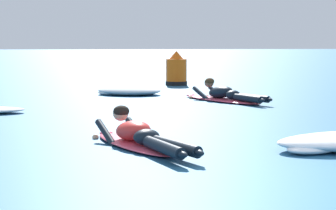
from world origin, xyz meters
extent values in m
plane|color=#235B84|center=(0.00, 10.00, 0.00)|extent=(120.00, 120.00, 0.00)
ellipsoid|color=#E54C66|center=(-2.40, 2.85, 0.04)|extent=(1.29, 2.05, 0.07)
ellipsoid|color=#E54C66|center=(-2.79, 3.72, 0.05)|extent=(0.25, 0.26, 0.06)
ellipsoid|color=red|center=(-2.42, 2.89, 0.20)|extent=(0.63, 0.77, 0.35)
ellipsoid|color=black|center=(-2.27, 2.54, 0.17)|extent=(0.42, 0.39, 0.20)
cylinder|color=black|center=(-2.10, 1.95, 0.14)|extent=(0.45, 0.90, 0.14)
ellipsoid|color=black|center=(-1.94, 1.53, 0.14)|extent=(0.18, 0.24, 0.08)
cylinder|color=black|center=(-1.95, 2.02, 0.14)|extent=(0.54, 0.87, 0.14)
ellipsoid|color=black|center=(-1.75, 1.61, 0.14)|extent=(0.18, 0.24, 0.08)
cylinder|color=black|center=(-2.77, 3.14, 0.12)|extent=(0.33, 0.59, 0.35)
sphere|color=tan|center=(-2.93, 3.50, 0.02)|extent=(0.09, 0.09, 0.09)
cylinder|color=black|center=(-2.36, 3.30, 0.12)|extent=(0.33, 0.59, 0.35)
sphere|color=tan|center=(-2.51, 3.64, 0.02)|extent=(0.09, 0.09, 0.09)
sphere|color=tan|center=(-2.58, 3.25, 0.38)|extent=(0.21, 0.21, 0.21)
ellipsoid|color=black|center=(-2.57, 3.24, 0.41)|extent=(0.28, 0.27, 0.16)
ellipsoid|color=#E54C66|center=(-0.33, 8.46, 0.04)|extent=(1.71, 2.35, 0.07)
ellipsoid|color=#E54C66|center=(-0.91, 9.44, 0.05)|extent=(0.28, 0.28, 0.06)
ellipsoid|color=black|center=(-0.36, 8.50, 0.20)|extent=(0.70, 0.81, 0.35)
ellipsoid|color=black|center=(-0.15, 8.15, 0.17)|extent=(0.44, 0.41, 0.20)
cylinder|color=black|center=(0.06, 7.63, 0.14)|extent=(0.50, 0.80, 0.14)
ellipsoid|color=black|center=(0.25, 7.26, 0.14)|extent=(0.20, 0.24, 0.08)
cylinder|color=black|center=(0.20, 7.71, 0.14)|extent=(0.58, 0.76, 0.14)
ellipsoid|color=black|center=(0.43, 7.37, 0.14)|extent=(0.20, 0.24, 0.08)
cylinder|color=black|center=(-0.75, 8.72, 0.12)|extent=(0.39, 0.58, 0.35)
sphere|color=#8C6647|center=(-0.95, 9.07, 0.02)|extent=(0.09, 0.09, 0.09)
cylinder|color=black|center=(-0.36, 8.93, 0.12)|extent=(0.39, 0.58, 0.35)
sphere|color=#8C6647|center=(-0.55, 9.26, 0.02)|extent=(0.09, 0.09, 0.09)
sphere|color=#8C6647|center=(-0.57, 8.85, 0.38)|extent=(0.21, 0.21, 0.21)
ellipsoid|color=#47331E|center=(-0.56, 8.84, 0.41)|extent=(0.29, 0.28, 0.16)
ellipsoid|color=white|center=(-2.34, 10.18, 0.11)|extent=(1.83, 1.53, 0.22)
ellipsoid|color=white|center=(-1.92, 10.19, 0.08)|extent=(0.61, 0.58, 0.15)
ellipsoid|color=white|center=(-2.82, 10.23, 0.06)|extent=(0.59, 0.56, 0.12)
ellipsoid|color=white|center=(-0.25, 2.22, 0.06)|extent=(0.90, 0.73, 0.13)
cylinder|color=#EA5B0F|center=(-0.91, 13.18, 0.38)|extent=(0.61, 0.61, 0.77)
cone|color=#EA5B0F|center=(-0.91, 13.18, 0.89)|extent=(0.42, 0.42, 0.24)
cylinder|color=black|center=(-0.91, 13.18, 0.06)|extent=(0.64, 0.64, 0.12)
camera|label=1|loc=(-2.61, -5.13, 1.39)|focal=67.20mm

